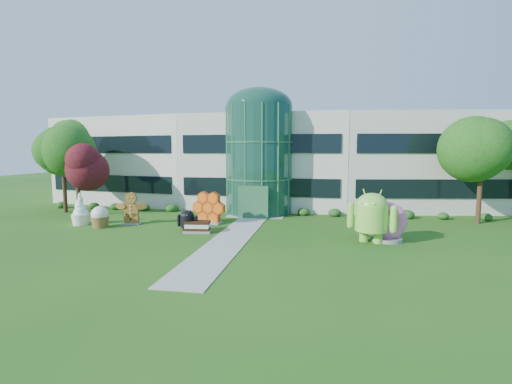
% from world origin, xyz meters
% --- Properties ---
extents(ground, '(140.00, 140.00, 0.00)m').
position_xyz_m(ground, '(0.00, 0.00, 0.00)').
color(ground, '#215114').
rests_on(ground, ground).
extents(building, '(46.00, 15.00, 9.30)m').
position_xyz_m(building, '(0.00, 18.00, 4.65)').
color(building, beige).
rests_on(building, ground).
extents(atrium, '(6.00, 6.00, 9.80)m').
position_xyz_m(atrium, '(0.00, 12.00, 4.90)').
color(atrium, '#194738').
rests_on(atrium, ground).
extents(walkway, '(2.40, 20.00, 0.04)m').
position_xyz_m(walkway, '(0.00, 2.00, 0.02)').
color(walkway, '#9E9E93').
rests_on(walkway, ground).
extents(tree_red, '(4.00, 4.00, 6.00)m').
position_xyz_m(tree_red, '(-15.50, 7.50, 3.00)').
color(tree_red, '#3F0C14').
rests_on(tree_red, ground).
extents(trees_backdrop, '(52.00, 8.00, 8.40)m').
position_xyz_m(trees_backdrop, '(0.00, 13.00, 4.20)').
color(trees_backdrop, '#224B12').
rests_on(trees_backdrop, ground).
extents(android_green, '(3.84, 3.28, 3.68)m').
position_xyz_m(android_green, '(8.85, 2.02, 1.84)').
color(android_green, '#83D444').
rests_on(android_green, ground).
extents(android_black, '(1.73, 1.26, 1.84)m').
position_xyz_m(android_black, '(-3.56, 2.78, 0.92)').
color(android_black, black).
rests_on(android_black, ground).
extents(donut, '(2.50, 1.30, 2.54)m').
position_xyz_m(donut, '(9.88, 2.58, 1.27)').
color(donut, pink).
rests_on(donut, ground).
extents(gingerbread, '(2.86, 1.38, 2.54)m').
position_xyz_m(gingerbread, '(-8.91, 4.74, 1.27)').
color(gingerbread, brown).
rests_on(gingerbread, ground).
extents(ice_cream_sandwich, '(1.99, 1.16, 0.84)m').
position_xyz_m(ice_cream_sandwich, '(-2.80, 2.73, 0.42)').
color(ice_cream_sandwich, black).
rests_on(ice_cream_sandwich, ground).
extents(honeycomb, '(3.08, 1.60, 2.31)m').
position_xyz_m(honeycomb, '(-3.03, 6.13, 1.15)').
color(honeycomb, orange).
rests_on(honeycomb, ground).
extents(froyo, '(1.79, 1.79, 2.50)m').
position_xyz_m(froyo, '(-12.74, 3.85, 1.25)').
color(froyo, white).
rests_on(froyo, ground).
extents(cupcake, '(1.70, 1.70, 1.63)m').
position_xyz_m(cupcake, '(-10.59, 3.12, 0.82)').
color(cupcake, white).
rests_on(cupcake, ground).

